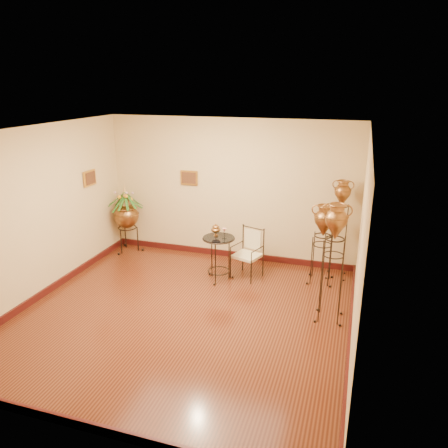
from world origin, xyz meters
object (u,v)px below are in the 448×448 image
(amphora_tall, at_px, (339,228))
(armchair, at_px, (247,254))
(amphora_mid, at_px, (333,262))
(planter_urn, at_px, (126,213))
(side_table, at_px, (219,258))

(amphora_tall, height_order, armchair, amphora_tall)
(amphora_mid, distance_m, armchair, 1.95)
(amphora_tall, relative_size, armchair, 2.01)
(amphora_mid, bearing_deg, amphora_tall, 90.00)
(amphora_tall, distance_m, armchair, 1.72)
(amphora_mid, bearing_deg, armchair, 145.94)
(amphora_tall, height_order, planter_urn, amphora_tall)
(armchair, bearing_deg, planter_urn, -172.73)
(amphora_mid, xyz_separation_m, planter_urn, (-4.30, 1.58, -0.09))
(amphora_tall, xyz_separation_m, armchair, (-1.57, -0.52, -0.48))
(armchair, bearing_deg, amphora_tall, 36.43)
(armchair, relative_size, side_table, 0.89)
(amphora_mid, height_order, armchair, amphora_mid)
(side_table, bearing_deg, armchair, 28.84)
(planter_urn, bearing_deg, amphora_tall, 0.00)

